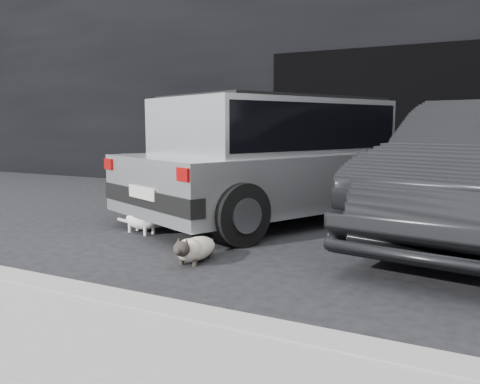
% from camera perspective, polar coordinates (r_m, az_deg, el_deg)
% --- Properties ---
extents(ground, '(80.00, 80.00, 0.00)m').
position_cam_1_polar(ground, '(6.09, -2.91, -4.38)').
color(ground, black).
rests_on(ground, ground).
extents(building_facade, '(34.00, 4.00, 5.00)m').
position_cam_1_polar(building_facade, '(11.38, 17.75, 13.45)').
color(building_facade, black).
rests_on(building_facade, ground).
extents(garage_opening, '(4.00, 0.10, 2.60)m').
position_cam_1_polar(garage_opening, '(9.34, 15.25, 7.53)').
color(garage_opening, black).
rests_on(garage_opening, ground).
extents(curb, '(18.00, 0.25, 0.12)m').
position_cam_1_polar(curb, '(3.47, -10.85, -12.83)').
color(curb, gray).
rests_on(curb, ground).
extents(silver_hatchback, '(3.56, 4.80, 1.62)m').
position_cam_1_polar(silver_hatchback, '(6.88, 4.54, 4.40)').
color(silver_hatchback, silver).
rests_on(silver_hatchback, ground).
extents(cat_siamese, '(0.32, 0.81, 0.28)m').
position_cam_1_polar(cat_siamese, '(4.71, -5.19, -6.38)').
color(cat_siamese, beige).
rests_on(cat_siamese, ground).
extents(cat_white, '(0.70, 0.33, 0.33)m').
position_cam_1_polar(cat_white, '(6.02, -10.85, -3.10)').
color(cat_white, silver).
rests_on(cat_white, ground).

